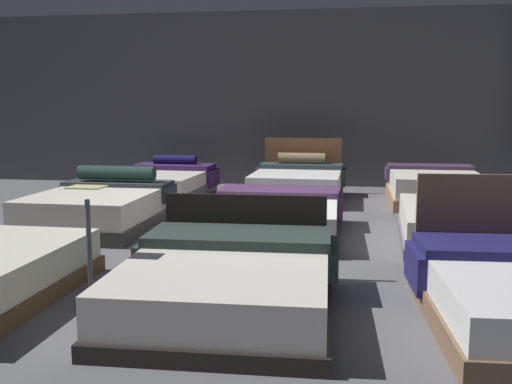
% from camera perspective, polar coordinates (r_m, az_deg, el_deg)
% --- Properties ---
extents(ground_plane, '(18.00, 18.00, 0.02)m').
position_cam_1_polar(ground_plane, '(7.02, 1.73, -4.78)').
color(ground_plane, '#5B5B60').
extents(showroom_back_wall, '(18.00, 0.06, 3.50)m').
position_cam_1_polar(showroom_back_wall, '(11.73, 4.77, 9.17)').
color(showroom_back_wall, '#47474C').
rests_on(showroom_back_wall, ground_plane).
extents(bed_1, '(1.74, 2.07, 0.79)m').
position_cam_1_polar(bed_1, '(4.57, -2.74, -8.85)').
color(bed_1, black).
rests_on(bed_1, ground_plane).
extents(bed_3, '(1.58, 2.01, 0.77)m').
position_cam_1_polar(bed_3, '(7.87, -15.28, -1.59)').
color(bed_3, '#33312E').
rests_on(bed_3, ground_plane).
extents(bed_4, '(1.71, 2.18, 0.50)m').
position_cam_1_polar(bed_4, '(7.21, 1.84, -2.48)').
color(bed_4, black).
rests_on(bed_4, ground_plane).
extents(bed_5, '(1.69, 2.23, 0.41)m').
position_cam_1_polar(bed_5, '(7.27, 20.31, -3.12)').
color(bed_5, '#575460').
rests_on(bed_5, ground_plane).
extents(bed_6, '(1.63, 2.15, 0.69)m').
position_cam_1_polar(bed_6, '(10.39, -9.24, 0.83)').
color(bed_6, '#4E4C54').
rests_on(bed_6, ground_plane).
extents(bed_7, '(1.63, 1.99, 1.02)m').
position_cam_1_polar(bed_7, '(9.97, 4.16, 0.81)').
color(bed_7, brown).
rests_on(bed_7, ground_plane).
extents(bed_8, '(1.53, 2.07, 0.58)m').
position_cam_1_polar(bed_8, '(9.98, 17.29, 0.41)').
color(bed_8, '#976F4C').
rests_on(bed_8, ground_plane).
extents(price_sign, '(0.28, 0.24, 0.98)m').
position_cam_1_polar(price_sign, '(4.81, -16.18, -6.59)').
color(price_sign, '#3F3F44').
rests_on(price_sign, ground_plane).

